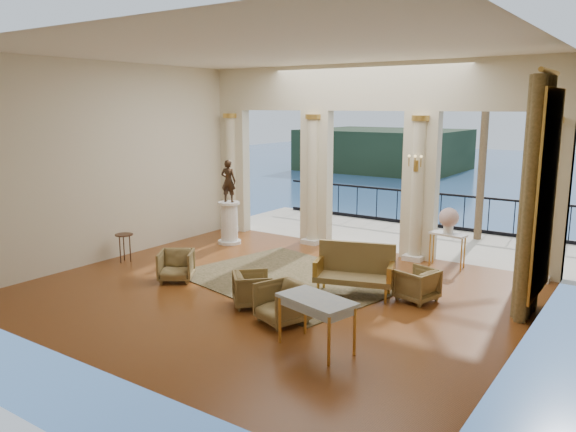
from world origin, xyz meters
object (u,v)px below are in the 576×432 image
Objects in this scene: armchair_a at (176,264)px; settee at (355,269)px; pedestal at (229,224)px; console_table at (448,239)px; game_table at (316,303)px; armchair_b at (282,301)px; armchair_c at (417,283)px; side_table at (124,238)px; statue at (228,181)px; armchair_d at (252,287)px.

armchair_a is 3.65m from settee.
pedestal is 1.31× the size of console_table.
game_table is at bearing -82.61° from console_table.
armchair_a is at bearing -126.86° from console_table.
game_table reaches higher than console_table.
armchair_c is (1.42, 2.28, -0.04)m from armchair_b.
settee is 2.61m from game_table.
game_table is (-0.42, -2.83, 0.37)m from armchair_c.
side_table is at bearing 136.16° from armchair_a.
settee is 5.00m from statue.
statue is (-5.25, 4.22, 0.93)m from game_table.
settee reaches higher than armchair_b.
statue is (-3.35, 3.31, 1.30)m from armchair_d.
statue is at bearing 0.00° from pedestal.
settee is at bearing -13.30° from armchair_a.
pedestal is 1.67× the size of side_table.
armchair_d is 4.88m from statue.
game_table is at bearing -38.82° from pedestal.
console_table is 1.28× the size of side_table.
pedestal reaches higher than armchair_d.
armchair_c is 0.99× the size of armchair_d.
armchair_b is 2.68m from armchair_c.
armchair_a is 2.21m from armchair_d.
settee is at bearing -58.60° from armchair_c.
console_table is (4.22, 4.13, 0.28)m from armchair_a.
side_table is (-6.07, 1.51, -0.14)m from game_table.
statue reaches higher than settee.
settee is at bearing -20.59° from pedestal.
armchair_c is 0.80× the size of console_table.
pedestal reaches higher than settee.
statue is (-5.66, 1.39, 1.30)m from armchair_c.
statue is 1.66× the size of side_table.
side_table is at bearing -170.22° from armchair_b.
armchair_d is 4.86m from console_table.
armchair_b reaches higher than armchair_d.
game_table is at bearing -160.27° from armchair_d.
armchair_a is at bearing 178.21° from game_table.
armchair_a is 5.91m from console_table.
console_table is (0.82, 2.81, 0.15)m from settee.
armchair_d is at bearing 120.78° from statue.
statue is at bearing 76.36° from armchair_a.
game_table is (1.90, -0.91, 0.37)m from armchair_d.
pedestal is 1.01× the size of statue.
armchair_a is 4.28m from game_table.
armchair_a is 2.02m from side_table.
statue reaches higher than armchair_b.
console_table is at bearing 56.36° from settee.
game_table is at bearing -14.01° from side_table.
armchair_b is 1.11× the size of armchair_c.
armchair_b is 1.09× the size of armchair_d.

